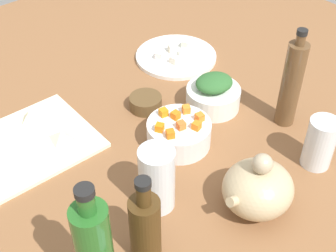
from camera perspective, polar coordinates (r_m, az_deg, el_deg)
The scene contains 27 objects.
tabletop at distance 113.47cm, azimuth -0.00°, elevation -2.49°, with size 190.00×190.00×3.00cm, color brown.
cutting_board at distance 115.31cm, azimuth -18.01°, elevation -2.78°, with size 35.71×25.65×1.00cm, color silver.
plate_tofu at distance 142.28cm, azimuth 1.00°, elevation 8.58°, with size 24.47×24.47×1.20cm, color white.
bowl_greens at distance 121.86cm, azimuth 5.57°, elevation 3.49°, with size 14.13×14.13×5.75cm, color white.
bowl_carrots at distance 110.01cm, azimuth 1.35°, elevation -0.95°, with size 15.29×15.29×6.15cm, color white.
bowl_small_side at distance 121.60cm, azimuth -2.77°, elevation 2.91°, with size 8.54×8.54×3.52cm, color brown.
teapot at distance 96.04cm, azimuth 11.00°, elevation -7.50°, with size 16.48×14.29×14.63cm.
bottle_0 at distance 85.35cm, azimuth -2.84°, elevation -12.26°, with size 5.82×5.82×20.10cm.
bottle_2 at distance 115.10cm, azimuth 14.96°, elevation 5.06°, with size 4.94×4.94×26.12cm.
drinking_glass_0 at distance 108.34cm, azimuth 18.22°, elevation -2.01°, with size 6.73×6.73×12.40cm, color white.
drinking_glass_1 at distance 93.53cm, azimuth -1.38°, elevation -6.53°, with size 7.42×7.42×14.97cm, color white.
carrot_cube_0 at distance 110.65cm, azimuth 2.37°, elevation 2.00°, with size 1.80×1.80×1.80cm, color orange.
carrot_cube_1 at distance 108.88cm, azimuth 1.03°, elevation 1.29°, with size 1.80×1.80×1.80cm, color orange.
carrot_cube_2 at distance 103.94cm, azimuth 0.29°, elevation -0.97°, with size 1.80×1.80×1.80cm, color orange.
carrot_cube_3 at distance 106.21cm, azimuth 1.62°, elevation 0.09°, with size 1.80×1.80×1.80cm, color orange.
carrot_cube_4 at distance 108.69cm, azimuth 3.93°, elevation 1.10°, with size 1.80×1.80×1.80cm, color orange.
carrot_cube_5 at distance 105.61cm, azimuth -1.04°, elevation -0.18°, with size 1.80×1.80×1.80cm, color orange.
carrot_cube_6 at distance 109.82cm, azimuth -0.56°, elevation 1.69°, with size 1.80×1.80×1.80cm, color orange.
carrot_cube_7 at distance 106.25cm, azimuth 3.54°, elevation 0.03°, with size 1.80×1.80×1.80cm, color orange.
chopped_greens_mound at distance 119.05cm, azimuth 5.71°, elevation 5.33°, with size 9.89×8.41×3.82cm, color #2E632E.
tofu_cube_0 at distance 140.77cm, azimuth 1.94°, elevation 8.99°, with size 2.20×2.20×2.20cm, color white.
tofu_cube_1 at distance 145.14cm, azimuth 2.19°, elevation 10.04°, with size 2.20×2.20×2.20cm, color #E7F4C9.
tofu_cube_2 at distance 142.97cm, azimuth 0.51°, elevation 9.56°, with size 2.20×2.20×2.20cm, color #F7EACE.
tofu_cube_3 at distance 137.38cm, azimuth 0.81°, elevation 8.14°, with size 2.20×2.20×2.20cm, color white.
tofu_cube_4 at distance 139.53cm, azimuth -1.06°, elevation 8.69°, with size 2.20×2.20×2.20cm, color white.
dumpling_1 at distance 120.94cm, azimuth -16.62°, elevation 1.21°, with size 4.60×4.28×3.13cm, color beige.
dumpling_3 at distance 113.74cm, azimuth -12.97°, elevation -1.12°, with size 5.35×5.10×2.43cm, color beige.
Camera 1 is at (54.48, 62.45, 79.00)cm, focal length 49.46 mm.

